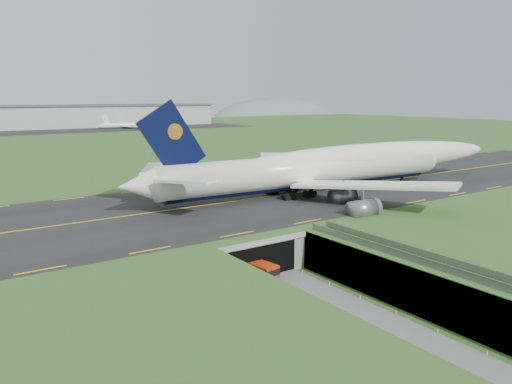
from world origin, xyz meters
TOP-DOWN VIEW (x-y plane):
  - ground at (0.00, 0.00)m, footprint 900.00×900.00m
  - airfield_deck at (0.00, 0.00)m, footprint 800.00×800.00m
  - trench_road at (0.00, -7.50)m, footprint 12.00×75.00m
  - taxiway at (0.00, 33.00)m, footprint 800.00×44.00m
  - tunnel_portal at (0.00, 16.71)m, footprint 17.00×22.30m
  - guideway at (11.00, -19.11)m, footprint 3.00×53.00m
  - jumbo_jet at (35.65, 30.09)m, footprint 99.33×62.93m
  - shuttle_tram at (-1.40, 7.52)m, footprint 3.54×7.25m
  - distant_hills at (64.38, 430.00)m, footprint 700.00×91.00m

SIDE VIEW (x-z plane):
  - distant_hills at x=64.38m, z-range -34.00..26.00m
  - ground at x=0.00m, z-range 0.00..0.00m
  - trench_road at x=0.00m, z-range 0.00..0.20m
  - shuttle_tram at x=-1.40m, z-range 0.15..3.01m
  - airfield_deck at x=0.00m, z-range 0.00..6.00m
  - tunnel_portal at x=0.00m, z-range 0.33..6.33m
  - guideway at x=11.00m, z-range 1.80..8.85m
  - taxiway at x=0.00m, z-range 6.00..6.18m
  - jumbo_jet at x=35.65m, z-range 1.19..22.05m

